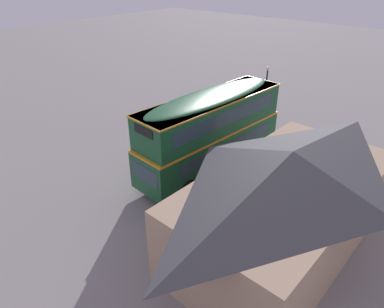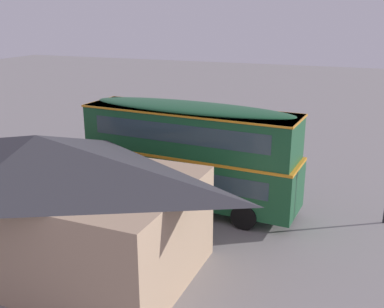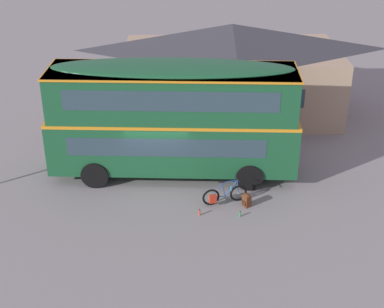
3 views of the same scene
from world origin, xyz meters
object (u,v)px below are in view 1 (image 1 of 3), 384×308
touring_bicycle (161,161)px  water_bottle_green_metal (144,164)px  double_decker_bus (211,129)px  water_bottle_red_squeeze (163,155)px  backpack_on_ground (148,167)px  street_lamp (266,88)px

touring_bicycle → water_bottle_green_metal: size_ratio=7.85×
double_decker_bus → water_bottle_green_metal: (2.38, -3.35, -2.54)m
double_decker_bus → water_bottle_red_squeeze: size_ratio=39.62×
backpack_on_ground → street_lamp: size_ratio=0.12×
backpack_on_ground → water_bottle_red_squeeze: (-1.81, -0.55, -0.16)m
touring_bicycle → street_lamp: bearing=173.8°
double_decker_bus → water_bottle_green_metal: size_ratio=45.22×
water_bottle_red_squeeze → water_bottle_green_metal: size_ratio=1.14×
water_bottle_red_squeeze → water_bottle_green_metal: bearing=-5.7°
touring_bicycle → backpack_on_ground: (0.86, -0.23, -0.10)m
backpack_on_ground → street_lamp: 11.42m
touring_bicycle → water_bottle_red_squeeze: bearing=-140.6°
water_bottle_red_squeeze → backpack_on_ground: bearing=16.9°
street_lamp → double_decker_bus: bearing=8.9°
double_decker_bus → backpack_on_ground: double_decker_bus is taller
double_decker_bus → water_bottle_red_squeeze: (0.89, -3.20, -2.52)m
double_decker_bus → backpack_on_ground: (2.70, -2.65, -2.37)m
water_bottle_red_squeeze → water_bottle_green_metal: (1.48, -0.15, -0.02)m
water_bottle_red_squeeze → street_lamp: (-9.27, 1.89, 2.58)m
backpack_on_ground → street_lamp: (-11.08, 1.34, 2.43)m
touring_bicycle → water_bottle_red_squeeze: 1.25m
double_decker_bus → street_lamp: (-8.37, -1.31, 0.06)m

